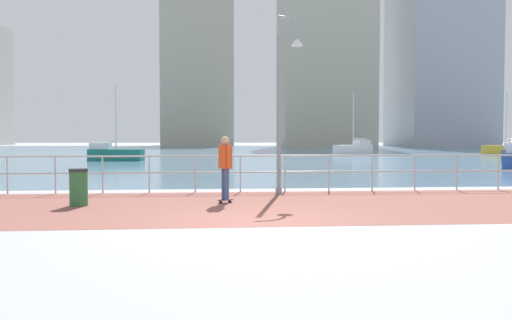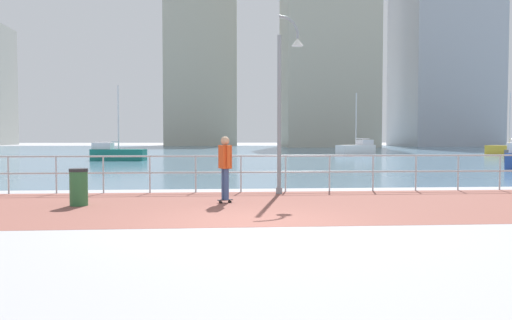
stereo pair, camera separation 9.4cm
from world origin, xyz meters
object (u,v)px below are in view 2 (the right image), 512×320
Objects in this scene: skateboarder at (225,163)px; trash_bin at (79,187)px; sailboat_blue at (357,148)px; sailboat_white at (117,153)px; lamppost at (285,96)px; sailboat_teal at (511,149)px.

skateboarder is 1.86× the size of trash_bin.
sailboat_white is (-21.34, -12.38, -0.06)m from sailboat_blue.
sailboat_white is (-9.31, 22.76, -2.43)m from lamppost.
sailboat_blue reaches higher than sailboat_white.
trash_bin is 0.15× the size of sailboat_blue.
sailboat_teal is (14.11, -3.38, -0.01)m from sailboat_blue.
lamppost is 0.98× the size of sailboat_white.
trash_bin is at bearing -132.88° from sailboat_teal.
sailboat_teal reaches higher than lamppost.
sailboat_blue is at bearing 64.93° from trash_bin.
skateboarder reaches higher than trash_bin.
sailboat_teal is at bearing -13.47° from sailboat_blue.
sailboat_white is (-7.49, 24.79, -0.52)m from skateboarder.
skateboarder is at bearing -110.44° from sailboat_blue.
trash_bin is (-3.65, -0.25, -0.57)m from skateboarder.
skateboarder is at bearing -129.61° from sailboat_teal.
sailboat_blue is at bearing 30.12° from sailboat_white.
trash_bin is at bearing -157.41° from lamppost.
skateboarder is 0.29× the size of sailboat_teal.
lamppost is 0.89× the size of sailboat_teal.
lamppost is at bearing -108.90° from sailboat_blue.
skateboarder is at bearing -131.95° from lamppost.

